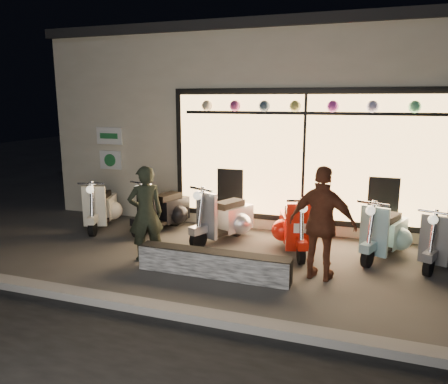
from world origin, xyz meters
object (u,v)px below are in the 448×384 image
at_px(scooter_red, 295,227).
at_px(woman, 322,224).
at_px(man, 146,213).
at_px(graffiti_barrier, 213,264).
at_px(scooter_silver, 227,218).

bearing_deg(scooter_red, woman, -82.19).
height_order(man, woman, woman).
bearing_deg(graffiti_barrier, scooter_red, 60.36).
distance_m(graffiti_barrier, scooter_red, 1.92).
distance_m(scooter_red, man, 2.66).
xyz_separation_m(graffiti_barrier, man, (-1.32, 0.31, 0.60)).
bearing_deg(graffiti_barrier, scooter_silver, 102.00).
bearing_deg(scooter_silver, man, -98.05).
bearing_deg(woman, man, 12.20).
relative_size(scooter_silver, man, 0.91).
height_order(scooter_red, man, man).
bearing_deg(man, woman, 142.28).
bearing_deg(graffiti_barrier, woman, 15.72).
bearing_deg(scooter_red, scooter_silver, 155.12).
bearing_deg(man, scooter_red, 170.53).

